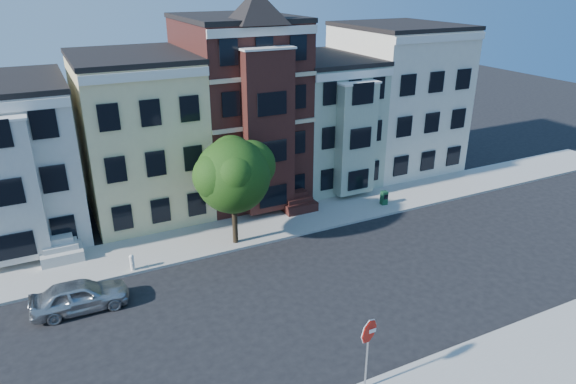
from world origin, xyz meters
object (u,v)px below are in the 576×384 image
parked_car (80,296)px  stop_sign (367,351)px  newspaper_box (384,198)px  street_tree (233,181)px  fire_hydrant (132,264)px

parked_car → stop_sign: (9.08, -10.32, 1.16)m
newspaper_box → stop_sign: bearing=-123.8°
street_tree → newspaper_box: bearing=3.2°
newspaper_box → stop_sign: stop_sign is taller
fire_hydrant → parked_car: bearing=-141.1°
street_tree → newspaper_box: (11.09, 0.61, -3.42)m
parked_car → fire_hydrant: (2.82, 2.28, -0.24)m
newspaper_box → stop_sign: 17.53m
parked_car → fire_hydrant: bearing=-48.7°
fire_hydrant → stop_sign: size_ratio=0.21×
newspaper_box → fire_hydrant: newspaper_box is taller
parked_car → fire_hydrant: parked_car is taller
newspaper_box → fire_hydrant: (-17.13, -1.09, -0.11)m
parked_car → newspaper_box: parked_car is taller
street_tree → stop_sign: 13.26m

